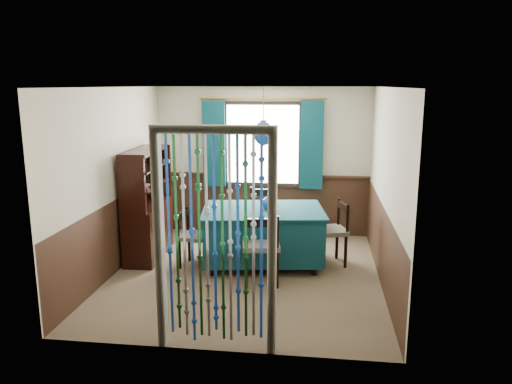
# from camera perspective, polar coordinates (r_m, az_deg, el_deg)

# --- Properties ---
(floor) EXTENTS (4.00, 4.00, 0.00)m
(floor) POSITION_cam_1_polar(r_m,az_deg,el_deg) (6.88, -1.16, -9.40)
(floor) COLOR brown
(floor) RESTS_ON ground
(ceiling) EXTENTS (4.00, 4.00, 0.00)m
(ceiling) POSITION_cam_1_polar(r_m,az_deg,el_deg) (6.40, -1.26, 11.90)
(ceiling) COLOR silver
(ceiling) RESTS_ON ground
(wall_back) EXTENTS (3.60, 0.00, 3.60)m
(wall_back) POSITION_cam_1_polar(r_m,az_deg,el_deg) (8.48, 0.80, 3.50)
(wall_back) COLOR beige
(wall_back) RESTS_ON ground
(wall_front) EXTENTS (3.60, 0.00, 3.60)m
(wall_front) POSITION_cam_1_polar(r_m,az_deg,el_deg) (4.62, -4.91, -4.00)
(wall_front) COLOR beige
(wall_front) RESTS_ON ground
(wall_left) EXTENTS (0.00, 4.00, 4.00)m
(wall_left) POSITION_cam_1_polar(r_m,az_deg,el_deg) (7.02, -15.90, 1.20)
(wall_left) COLOR beige
(wall_left) RESTS_ON ground
(wall_right) EXTENTS (0.00, 4.00, 4.00)m
(wall_right) POSITION_cam_1_polar(r_m,az_deg,el_deg) (6.51, 14.65, 0.43)
(wall_right) COLOR beige
(wall_right) RESTS_ON ground
(wainscot_back) EXTENTS (3.60, 0.00, 3.60)m
(wainscot_back) POSITION_cam_1_polar(r_m,az_deg,el_deg) (8.61, 0.77, -1.46)
(wainscot_back) COLOR #372115
(wainscot_back) RESTS_ON ground
(wainscot_front) EXTENTS (3.60, 0.00, 3.60)m
(wainscot_front) POSITION_cam_1_polar(r_m,az_deg,el_deg) (4.89, -4.71, -12.42)
(wainscot_front) COLOR #372115
(wainscot_front) RESTS_ON ground
(wainscot_left) EXTENTS (0.00, 4.00, 4.00)m
(wainscot_left) POSITION_cam_1_polar(r_m,az_deg,el_deg) (7.19, -15.44, -4.68)
(wainscot_left) COLOR #372115
(wainscot_left) RESTS_ON ground
(wainscot_right) EXTENTS (0.00, 4.00, 4.00)m
(wainscot_right) POSITION_cam_1_polar(r_m,az_deg,el_deg) (6.70, 14.18, -5.86)
(wainscot_right) COLOR #372115
(wainscot_right) RESTS_ON ground
(window) EXTENTS (1.32, 0.12, 1.42)m
(window) POSITION_cam_1_polar(r_m,az_deg,el_deg) (8.39, 0.77, 5.47)
(window) COLOR black
(window) RESTS_ON wall_back
(doorway) EXTENTS (1.16, 0.12, 2.18)m
(doorway) POSITION_cam_1_polar(r_m,az_deg,el_deg) (4.73, -4.71, -6.12)
(doorway) COLOR silver
(doorway) RESTS_ON ground
(dining_table) EXTENTS (1.84, 1.40, 0.81)m
(dining_table) POSITION_cam_1_polar(r_m,az_deg,el_deg) (7.11, 0.81, -4.69)
(dining_table) COLOR #0D3B45
(dining_table) RESTS_ON floor
(chair_near) EXTENTS (0.54, 0.52, 0.95)m
(chair_near) POSITION_cam_1_polar(r_m,az_deg,el_deg) (6.41, 0.58, -6.25)
(chair_near) COLOR black
(chair_near) RESTS_ON floor
(chair_far) EXTENTS (0.50, 0.48, 0.94)m
(chair_far) POSITION_cam_1_polar(r_m,az_deg,el_deg) (7.86, 0.83, -2.82)
(chair_far) COLOR black
(chair_far) RESTS_ON floor
(chair_left) EXTENTS (0.44, 0.46, 0.81)m
(chair_left) POSITION_cam_1_polar(r_m,az_deg,el_deg) (7.12, -7.31, -5.03)
(chair_left) COLOR black
(chair_left) RESTS_ON floor
(chair_right) EXTENTS (0.55, 0.56, 0.92)m
(chair_right) POSITION_cam_1_polar(r_m,az_deg,el_deg) (7.21, 8.68, -4.43)
(chair_right) COLOR black
(chair_right) RESTS_ON floor
(sideboard) EXTENTS (0.48, 1.25, 1.61)m
(sideboard) POSITION_cam_1_polar(r_m,az_deg,el_deg) (7.62, -12.27, -3.04)
(sideboard) COLOR black
(sideboard) RESTS_ON floor
(pendant_lamp) EXTENTS (0.27, 0.27, 0.78)m
(pendant_lamp) POSITION_cam_1_polar(r_m,az_deg,el_deg) (6.84, 0.84, 6.73)
(pendant_lamp) COLOR olive
(pendant_lamp) RESTS_ON ceiling
(vase_table) EXTENTS (0.21, 0.21, 0.20)m
(vase_table) POSITION_cam_1_polar(r_m,az_deg,el_deg) (7.03, 1.43, -1.12)
(vase_table) COLOR #164398
(vase_table) RESTS_ON dining_table
(bowl_shelf) EXTENTS (0.24, 0.24, 0.05)m
(bowl_shelf) POSITION_cam_1_polar(r_m,az_deg,el_deg) (7.22, -12.73, 0.68)
(bowl_shelf) COLOR beige
(bowl_shelf) RESTS_ON sideboard
(vase_sideboard) EXTENTS (0.21, 0.21, 0.20)m
(vase_sideboard) POSITION_cam_1_polar(r_m,az_deg,el_deg) (7.79, -11.25, -0.08)
(vase_sideboard) COLOR beige
(vase_sideboard) RESTS_ON sideboard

